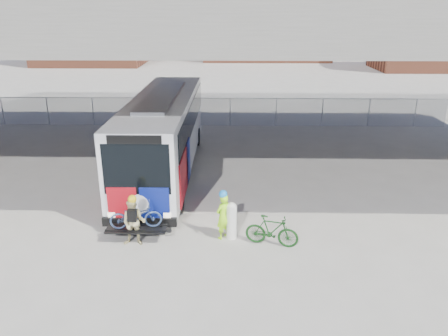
{
  "coord_description": "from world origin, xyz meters",
  "views": [
    {
      "loc": [
        1.15,
        -15.96,
        7.35
      ],
      "look_at": [
        0.85,
        -0.41,
        1.6
      ],
      "focal_mm": 35.0,
      "sensor_mm": 36.0,
      "label": 1
    }
  ],
  "objects_px": {
    "cyclist_tan": "(134,222)",
    "bike_parked": "(272,231)",
    "bollard": "(232,219)",
    "cyclist_hivis": "(223,215)",
    "bus": "(164,128)"
  },
  "relations": [
    {
      "from": "bus",
      "to": "cyclist_hivis",
      "type": "bearing_deg",
      "value": -65.61
    },
    {
      "from": "bus",
      "to": "bike_parked",
      "type": "height_order",
      "value": "bus"
    },
    {
      "from": "cyclist_tan",
      "to": "bike_parked",
      "type": "xyz_separation_m",
      "value": [
        4.47,
        0.06,
        -0.31
      ]
    },
    {
      "from": "bollard",
      "to": "cyclist_hivis",
      "type": "distance_m",
      "value": 0.31
    },
    {
      "from": "bike_parked",
      "to": "cyclist_hivis",
      "type": "bearing_deg",
      "value": 89.14
    },
    {
      "from": "bollard",
      "to": "cyclist_tan",
      "type": "height_order",
      "value": "cyclist_tan"
    },
    {
      "from": "bollard",
      "to": "cyclist_hivis",
      "type": "xyz_separation_m",
      "value": [
        -0.28,
        0.0,
        0.14
      ]
    },
    {
      "from": "cyclist_tan",
      "to": "bike_parked",
      "type": "height_order",
      "value": "cyclist_tan"
    },
    {
      "from": "cyclist_tan",
      "to": "bike_parked",
      "type": "bearing_deg",
      "value": 3.17
    },
    {
      "from": "cyclist_tan",
      "to": "bike_parked",
      "type": "distance_m",
      "value": 4.48
    },
    {
      "from": "bollard",
      "to": "bus",
      "type": "bearing_deg",
      "value": 116.46
    },
    {
      "from": "bollard",
      "to": "cyclist_tan",
      "type": "xyz_separation_m",
      "value": [
        -3.16,
        -0.51,
        0.14
      ]
    },
    {
      "from": "bus",
      "to": "cyclist_hivis",
      "type": "relative_size",
      "value": 7.42
    },
    {
      "from": "cyclist_hivis",
      "to": "cyclist_tan",
      "type": "distance_m",
      "value": 2.92
    },
    {
      "from": "cyclist_tan",
      "to": "cyclist_hivis",
      "type": "bearing_deg",
      "value": 12.49
    }
  ]
}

